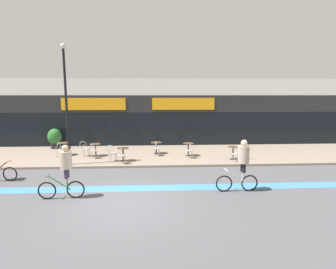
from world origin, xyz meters
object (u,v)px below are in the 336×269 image
cafe_chair_4_near (190,150)px  cafe_chair_1_near (93,150)px  bistro_table_2 (123,152)px  bistro_table_4 (188,147)px  cafe_chair_2_side (112,152)px  bistro_table_1 (95,147)px  cafe_chair_5_near (237,153)px  cafe_chair_2_near (121,154)px  lamp_post (66,98)px  bistro_table_0 (63,146)px  bistro_table_3 (156,146)px  cyclist_0 (65,168)px  cafe_chair_5_side (244,150)px  cyclist_1 (242,162)px  cafe_chair_3_near (156,147)px  bistro_table_5 (233,150)px  planter_pot (55,138)px  cafe_chair_1_side (85,148)px  cafe_chair_0_near (60,149)px

cafe_chair_4_near → cafe_chair_1_near: bearing=85.5°
bistro_table_2 → bistro_table_4: size_ratio=0.95×
cafe_chair_1_near → cafe_chair_2_side: bearing=-117.5°
bistro_table_1 → cafe_chair_5_near: (7.98, -1.87, -0.01)m
cafe_chair_2_near → lamp_post: (-2.71, 0.04, 2.96)m
bistro_table_4 → cafe_chair_2_near: cafe_chair_2_near is taller
bistro_table_0 → bistro_table_2: (3.76, -1.62, -0.03)m
cafe_chair_1_near → cafe_chair_2_side: 1.35m
bistro_table_3 → cafe_chair_2_side: 3.03m
cafe_chair_4_near → cyclist_0: bearing=133.7°
bistro_table_4 → cafe_chair_5_side: size_ratio=0.86×
cafe_chair_5_near → cyclist_1: cyclist_1 is taller
cafe_chair_2_side → bistro_table_2: bearing=5.9°
cafe_chair_2_side → cafe_chair_4_near: (4.38, 0.42, 0.00)m
cafe_chair_3_near → cyclist_0: 6.95m
cafe_chair_4_near → bistro_table_5: bearing=-100.5°
bistro_table_2 → cyclist_1: (5.10, -4.56, 0.56)m
cafe_chair_5_near → cafe_chair_5_side: same height
cafe_chair_2_side → cafe_chair_5_near: 6.83m
bistro_table_1 → bistro_table_5: 8.06m
bistro_table_0 → cafe_chair_2_near: 4.37m
cafe_chair_2_side → planter_pot: size_ratio=0.66×
cafe_chair_3_near → cafe_chair_5_near: 4.67m
cafe_chair_1_side → cafe_chair_5_near: (8.60, -1.87, 0.00)m
bistro_table_3 → cyclist_1: 7.14m
cafe_chair_2_side → cafe_chair_4_near: bearing=12.3°
bistro_table_0 → lamp_post: (1.03, -2.20, 2.93)m
cafe_chair_0_near → cafe_chair_4_near: same height
cafe_chair_2_near → lamp_post: lamp_post is taller
bistro_table_3 → cafe_chair_5_near: bearing=-28.2°
bistro_table_0 → cafe_chair_1_side: bearing=-12.9°
bistro_table_3 → cafe_chair_3_near: (-0.01, -0.63, 0.01)m
cafe_chair_5_side → planter_pot: planter_pot is taller
cafe_chair_1_near → cafe_chair_2_near: 2.21m
bistro_table_4 → planter_pot: 9.23m
bistro_table_4 → cafe_chair_5_near: (2.43, -1.62, -0.03)m
bistro_table_0 → cafe_chair_4_near: 7.61m
lamp_post → cafe_chair_5_near: bearing=0.1°
bistro_table_5 → cafe_chair_1_side: 8.68m
cafe_chair_4_near → lamp_post: bearing=97.0°
cafe_chair_4_near → planter_pot: 9.43m
cafe_chair_5_near → cafe_chair_2_side: bearing=77.0°
bistro_table_0 → bistro_table_5: bearing=-8.9°
bistro_table_1 → cafe_chair_1_side: 0.63m
bistro_table_2 → bistro_table_3: 2.56m
bistro_table_4 → cafe_chair_2_side: cafe_chair_2_side is taller
bistro_table_4 → cafe_chair_5_side: 3.20m
cyclist_0 → cyclist_1: cyclist_1 is taller
bistro_table_4 → cyclist_1: (1.34, -5.62, 0.53)m
bistro_table_3 → cafe_chair_2_near: bearing=-127.8°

